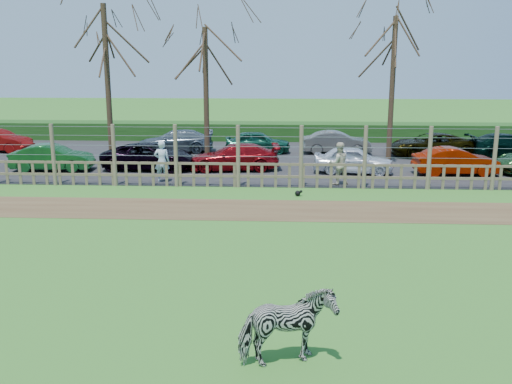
{
  "coord_description": "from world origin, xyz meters",
  "views": [
    {
      "loc": [
        1.88,
        -14.29,
        5.05
      ],
      "look_at": [
        1.0,
        2.5,
        1.1
      ],
      "focal_mm": 40.0,
      "sensor_mm": 36.0,
      "label": 1
    }
  ],
  "objects_px": {
    "zebra": "(287,327)",
    "car_9": "(175,141)",
    "car_13": "(508,145)",
    "car_11": "(337,142)",
    "tree_left": "(106,46)",
    "car_10": "(258,142)",
    "tree_right": "(394,54)",
    "tree_mid": "(205,62)",
    "crow": "(298,193)",
    "visitor_b": "(339,163)",
    "car_5": "(456,161)",
    "car_3": "(234,157)",
    "car_2": "(149,156)",
    "car_1": "(52,158)",
    "visitor_a": "(162,161)",
    "car_4": "(353,160)",
    "car_12": "(431,145)"
  },
  "relations": [
    {
      "from": "zebra",
      "to": "car_9",
      "type": "relative_size",
      "value": 0.39
    },
    {
      "from": "car_9",
      "to": "car_13",
      "type": "relative_size",
      "value": 1.0
    },
    {
      "from": "car_9",
      "to": "car_11",
      "type": "xyz_separation_m",
      "value": [
        8.79,
        -0.06,
        0.0
      ]
    },
    {
      "from": "tree_left",
      "to": "car_10",
      "type": "relative_size",
      "value": 2.24
    },
    {
      "from": "tree_left",
      "to": "tree_right",
      "type": "distance_m",
      "value": 13.59
    },
    {
      "from": "tree_right",
      "to": "zebra",
      "type": "xyz_separation_m",
      "value": [
        -5.06,
        -19.54,
        -4.56
      ]
    },
    {
      "from": "tree_mid",
      "to": "car_11",
      "type": "bearing_deg",
      "value": 23.2
    },
    {
      "from": "tree_right",
      "to": "crow",
      "type": "bearing_deg",
      "value": -122.02
    },
    {
      "from": "tree_left",
      "to": "visitor_b",
      "type": "xyz_separation_m",
      "value": [
        10.54,
        -3.93,
        -4.71
      ]
    },
    {
      "from": "car_5",
      "to": "crow",
      "type": "bearing_deg",
      "value": 117.03
    },
    {
      "from": "tree_mid",
      "to": "car_10",
      "type": "xyz_separation_m",
      "value": [
        2.37,
        2.81,
        -4.23
      ]
    },
    {
      "from": "car_11",
      "to": "visitor_b",
      "type": "bearing_deg",
      "value": 175.4
    },
    {
      "from": "tree_left",
      "to": "car_13",
      "type": "xyz_separation_m",
      "value": [
        19.92,
        3.23,
        -4.98
      ]
    },
    {
      "from": "zebra",
      "to": "car_9",
      "type": "bearing_deg",
      "value": -4.58
    },
    {
      "from": "car_3",
      "to": "car_2",
      "type": "bearing_deg",
      "value": -95.43
    },
    {
      "from": "tree_left",
      "to": "visitor_b",
      "type": "bearing_deg",
      "value": -20.46
    },
    {
      "from": "car_1",
      "to": "car_5",
      "type": "xyz_separation_m",
      "value": [
        18.11,
        -0.03,
        0.0
      ]
    },
    {
      "from": "visitor_a",
      "to": "car_4",
      "type": "bearing_deg",
      "value": -169.28
    },
    {
      "from": "car_2",
      "to": "visitor_b",
      "type": "bearing_deg",
      "value": -105.46
    },
    {
      "from": "car_4",
      "to": "tree_right",
      "type": "bearing_deg",
      "value": -27.27
    },
    {
      "from": "car_10",
      "to": "tree_left",
      "type": "bearing_deg",
      "value": 115.96
    },
    {
      "from": "car_2",
      "to": "car_9",
      "type": "bearing_deg",
      "value": 0.21
    },
    {
      "from": "tree_mid",
      "to": "crow",
      "type": "distance_m",
      "value": 9.45
    },
    {
      "from": "tree_left",
      "to": "car_2",
      "type": "distance_m",
      "value": 5.52
    },
    {
      "from": "zebra",
      "to": "visitor_a",
      "type": "height_order",
      "value": "visitor_a"
    },
    {
      "from": "car_1",
      "to": "car_12",
      "type": "relative_size",
      "value": 0.84
    },
    {
      "from": "tree_mid",
      "to": "tree_right",
      "type": "relative_size",
      "value": 0.93
    },
    {
      "from": "car_9",
      "to": "car_12",
      "type": "relative_size",
      "value": 0.96
    },
    {
      "from": "tree_mid",
      "to": "car_2",
      "type": "relative_size",
      "value": 1.58
    },
    {
      "from": "car_9",
      "to": "car_12",
      "type": "distance_m",
      "value": 13.65
    },
    {
      "from": "visitor_b",
      "to": "visitor_a",
      "type": "bearing_deg",
      "value": -15.16
    },
    {
      "from": "tree_right",
      "to": "car_9",
      "type": "distance_m",
      "value": 12.3
    },
    {
      "from": "visitor_a",
      "to": "car_13",
      "type": "bearing_deg",
      "value": -161.74
    },
    {
      "from": "zebra",
      "to": "car_11",
      "type": "distance_m",
      "value": 22.05
    },
    {
      "from": "tree_mid",
      "to": "car_3",
      "type": "relative_size",
      "value": 1.65
    },
    {
      "from": "visitor_b",
      "to": "car_12",
      "type": "relative_size",
      "value": 0.4
    },
    {
      "from": "car_12",
      "to": "visitor_a",
      "type": "bearing_deg",
      "value": -68.58
    },
    {
      "from": "crow",
      "to": "car_11",
      "type": "height_order",
      "value": "car_11"
    },
    {
      "from": "zebra",
      "to": "car_4",
      "type": "relative_size",
      "value": 0.46
    },
    {
      "from": "visitor_a",
      "to": "car_12",
      "type": "relative_size",
      "value": 0.4
    },
    {
      "from": "car_13",
      "to": "car_1",
      "type": "bearing_deg",
      "value": 97.28
    },
    {
      "from": "tree_right",
      "to": "car_5",
      "type": "relative_size",
      "value": 2.02
    },
    {
      "from": "car_10",
      "to": "tree_mid",
      "type": "bearing_deg",
      "value": 136.84
    },
    {
      "from": "visitor_a",
      "to": "car_3",
      "type": "bearing_deg",
      "value": -140.09
    },
    {
      "from": "tree_left",
      "to": "tree_mid",
      "type": "relative_size",
      "value": 1.15
    },
    {
      "from": "car_5",
      "to": "car_1",
      "type": "bearing_deg",
      "value": 85.98
    },
    {
      "from": "car_2",
      "to": "car_9",
      "type": "height_order",
      "value": "same"
    },
    {
      "from": "tree_left",
      "to": "car_10",
      "type": "xyz_separation_m",
      "value": [
        6.87,
        3.81,
        -4.98
      ]
    },
    {
      "from": "tree_mid",
      "to": "car_4",
      "type": "xyz_separation_m",
      "value": [
        6.91,
        -2.57,
        -4.23
      ]
    },
    {
      "from": "car_3",
      "to": "car_11",
      "type": "height_order",
      "value": "same"
    }
  ]
}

